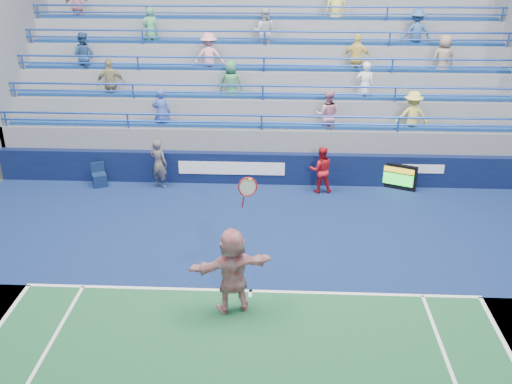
# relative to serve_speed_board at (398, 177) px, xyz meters

# --- Properties ---
(ground) EXTENTS (120.00, 120.00, 0.00)m
(ground) POSITION_rel_serve_speed_board_xyz_m (-4.58, -6.25, -0.44)
(ground) COLOR #333538
(sponsor_wall) EXTENTS (18.00, 0.32, 1.10)m
(sponsor_wall) POSITION_rel_serve_speed_board_xyz_m (-4.57, 0.25, 0.11)
(sponsor_wall) COLOR #091035
(sponsor_wall) RESTS_ON ground
(bleacher_stand) EXTENTS (18.00, 5.60, 6.13)m
(bleacher_stand) POSITION_rel_serve_speed_board_xyz_m (-4.57, 4.02, 1.11)
(bleacher_stand) COLOR slate
(bleacher_stand) RESTS_ON ground
(serve_speed_board) EXTENTS (1.22, 0.61, 0.88)m
(serve_speed_board) POSITION_rel_serve_speed_board_xyz_m (0.00, 0.00, 0.00)
(serve_speed_board) COLOR black
(serve_speed_board) RESTS_ON ground
(judge_chair) EXTENTS (0.60, 0.62, 0.80)m
(judge_chair) POSITION_rel_serve_speed_board_xyz_m (-10.04, -0.24, -0.18)
(judge_chair) COLOR #0D1D40
(judge_chair) RESTS_ON ground
(tennis_player) EXTENTS (2.00, 1.17, 3.30)m
(tennis_player) POSITION_rel_serve_speed_board_xyz_m (-4.94, -6.95, 0.59)
(tennis_player) COLOR silver
(tennis_player) RESTS_ON ground
(line_judge) EXTENTS (0.72, 0.60, 1.69)m
(line_judge) POSITION_rel_serve_speed_board_xyz_m (-7.98, -0.22, 0.41)
(line_judge) COLOR #151D3A
(line_judge) RESTS_ON ground
(ball_girl) EXTENTS (0.82, 0.67, 1.58)m
(ball_girl) POSITION_rel_serve_speed_board_xyz_m (-2.60, -0.36, 0.35)
(ball_girl) COLOR #B3141C
(ball_girl) RESTS_ON ground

